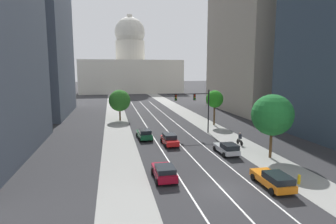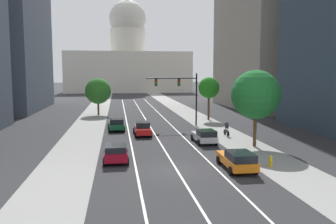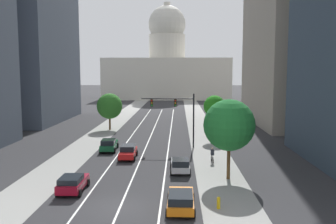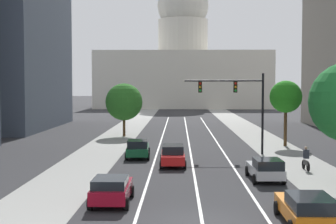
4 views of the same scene
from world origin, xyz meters
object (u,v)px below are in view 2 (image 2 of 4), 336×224
at_px(cyclist, 227,128).
at_px(street_tree_near_right, 256,95).
at_px(car_green, 116,124).
at_px(car_crimson, 116,152).
at_px(traffic_signal_mast, 181,89).
at_px(car_orange, 237,160).
at_px(street_tree_mid_left, 98,91).
at_px(street_tree_far_right, 209,88).
at_px(car_silver, 205,136).
at_px(car_red, 142,128).
at_px(fire_hydrant, 271,161).
at_px(capitol_building, 128,63).

relative_size(cyclist, street_tree_near_right, 0.23).
xyz_separation_m(car_green, car_crimson, (-0.01, -15.96, -0.01)).
bearing_deg(cyclist, traffic_signal_mast, 21.85).
relative_size(car_orange, traffic_signal_mast, 0.67).
height_order(cyclist, street_tree_mid_left, street_tree_mid_left).
xyz_separation_m(car_crimson, street_tree_far_right, (14.07, 24.11, 4.12)).
bearing_deg(car_silver, street_tree_far_right, -17.06).
xyz_separation_m(traffic_signal_mast, street_tree_far_right, (5.36, 5.93, -0.09)).
distance_m(car_red, street_tree_far_right, 16.96).
bearing_deg(street_tree_mid_left, fire_hydrant, -67.78).
xyz_separation_m(fire_hydrant, cyclist, (0.79, 13.57, 0.39)).
distance_m(fire_hydrant, cyclist, 13.60).
bearing_deg(fire_hydrant, cyclist, 86.69).
distance_m(car_crimson, cyclist, 16.13).
bearing_deg(street_tree_near_right, car_orange, -119.71).
bearing_deg(car_silver, car_green, 41.84).
bearing_deg(capitol_building, traffic_signal_mast, -87.31).
height_order(car_green, fire_hydrant, car_green).
distance_m(car_crimson, fire_hydrant, 12.25).
height_order(fire_hydrant, street_tree_near_right, street_tree_near_right).
relative_size(car_green, street_tree_near_right, 0.64).
bearing_deg(car_green, fire_hydrant, -151.63).
distance_m(car_green, traffic_signal_mast, 9.92).
height_order(car_orange, cyclist, cyclist).
bearing_deg(car_green, street_tree_far_right, -62.77).
bearing_deg(car_red, street_tree_mid_left, 15.04).
relative_size(car_crimson, street_tree_near_right, 0.55).
height_order(capitol_building, street_tree_near_right, capitol_building).
bearing_deg(cyclist, car_crimson, 125.36).
distance_m(car_silver, car_green, 13.18).
bearing_deg(car_orange, street_tree_far_right, -9.49).
xyz_separation_m(capitol_building, street_tree_near_right, (8.99, -103.88, -5.80)).
bearing_deg(car_silver, car_red, 45.79).
bearing_deg(street_tree_far_right, cyclist, -96.27).
relative_size(car_green, car_crimson, 1.17).
bearing_deg(traffic_signal_mast, car_red, -132.42).
height_order(car_silver, car_crimson, car_silver).
xyz_separation_m(car_red, street_tree_near_right, (10.49, -7.80, 4.28)).
bearing_deg(street_tree_near_right, street_tree_far_right, 88.31).
relative_size(car_crimson, street_tree_mid_left, 0.65).
xyz_separation_m(car_crimson, traffic_signal_mast, (8.71, 18.18, 4.21)).
bearing_deg(street_tree_far_right, car_silver, -105.93).
relative_size(capitol_building, traffic_signal_mast, 6.36).
distance_m(car_orange, car_green, 21.66).
height_order(car_crimson, street_tree_far_right, street_tree_far_right).
distance_m(car_crimson, street_tree_mid_left, 33.10).
xyz_separation_m(capitol_building, street_tree_far_right, (9.58, -83.90, -6.00)).
height_order(car_red, cyclist, cyclist).
relative_size(car_orange, cyclist, 2.76).
bearing_deg(street_tree_far_right, car_orange, -100.35).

